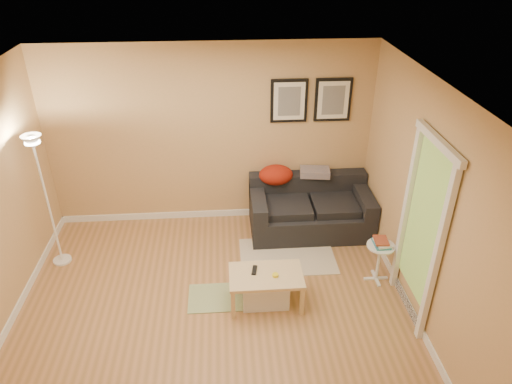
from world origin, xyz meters
TOP-DOWN VIEW (x-y plane):
  - floor at (0.00, 0.00)m, footprint 4.50×4.50m
  - ceiling at (0.00, 0.00)m, footprint 4.50×4.50m
  - wall_back at (0.00, 2.00)m, footprint 4.50×0.00m
  - wall_front at (0.00, -2.00)m, footprint 4.50×0.00m
  - wall_right at (2.25, 0.00)m, footprint 0.00×4.00m
  - baseboard_back at (0.00, 1.99)m, footprint 4.50×0.02m
  - baseboard_left at (-2.24, 0.00)m, footprint 0.02×4.00m
  - baseboard_right at (2.24, 0.00)m, footprint 0.02×4.00m
  - sofa at (1.38, 1.53)m, footprint 1.70×0.90m
  - red_throw at (0.91, 1.81)m, footprint 0.48×0.36m
  - plaid_throw at (1.47, 1.83)m, footprint 0.45×0.32m
  - framed_print_left at (1.08, 1.98)m, footprint 0.50×0.04m
  - framed_print_right at (1.68, 1.98)m, footprint 0.50×0.04m
  - area_rug at (0.97, 0.92)m, footprint 1.25×0.85m
  - green_runner at (0.05, 0.18)m, footprint 0.70×0.50m
  - coffee_table at (0.61, 0.06)m, footprint 0.91×0.65m
  - remote_control at (0.48, 0.14)m, footprint 0.08×0.17m
  - tape_roll at (0.71, 0.03)m, footprint 0.07×0.07m
  - storage_bin at (0.60, 0.09)m, footprint 0.55×0.40m
  - side_table at (2.02, 0.38)m, footprint 0.34×0.34m
  - book_stack at (2.03, 0.39)m, footprint 0.20×0.26m
  - floor_lamp at (-2.00, 1.04)m, footprint 0.23×0.23m
  - doorway at (2.20, -0.15)m, footprint 0.12×1.01m

SIDE VIEW (x-z plane):
  - floor at x=0.00m, z-range 0.00..0.00m
  - area_rug at x=0.97m, z-range 0.00..0.01m
  - green_runner at x=0.05m, z-range 0.00..0.01m
  - baseboard_back at x=0.00m, z-range 0.00..0.10m
  - baseboard_left at x=-2.24m, z-range 0.00..0.10m
  - baseboard_right at x=2.24m, z-range 0.00..0.10m
  - storage_bin at x=0.60m, z-range 0.00..0.34m
  - coffee_table at x=0.61m, z-range 0.00..0.42m
  - side_table at x=2.02m, z-range 0.00..0.52m
  - sofa at x=1.38m, z-range 0.00..0.75m
  - remote_control at x=0.48m, z-range 0.42..0.44m
  - tape_roll at x=0.71m, z-range 0.42..0.45m
  - book_stack at x=2.03m, z-range 0.52..0.60m
  - red_throw at x=0.91m, z-range 0.63..0.91m
  - plaid_throw at x=1.47m, z-range 0.73..0.83m
  - floor_lamp at x=-2.00m, z-range -0.05..1.75m
  - doorway at x=2.20m, z-range -0.04..2.09m
  - wall_back at x=0.00m, z-range -0.95..3.55m
  - wall_front at x=0.00m, z-range -0.95..3.55m
  - wall_right at x=2.25m, z-range -0.70..3.30m
  - framed_print_left at x=1.08m, z-range 1.50..2.10m
  - framed_print_right at x=1.68m, z-range 1.50..2.10m
  - ceiling at x=0.00m, z-range 2.60..2.60m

